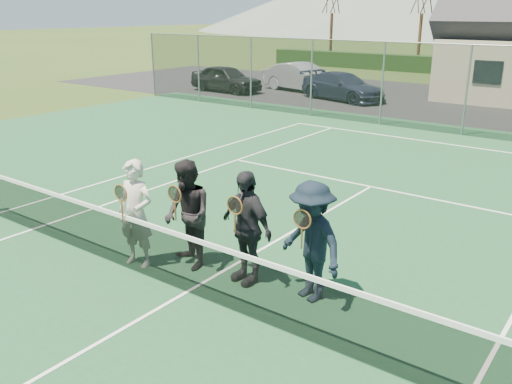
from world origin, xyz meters
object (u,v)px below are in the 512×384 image
car_b (302,77)px  car_a (226,79)px  player_b (188,215)px  player_a (136,214)px  tennis_net (186,261)px  player_c (246,227)px  car_c (343,86)px  player_d (311,241)px

car_b → car_a: bearing=141.1°
player_b → car_a: bearing=127.9°
car_b → player_a: player_a is taller
tennis_net → player_c: player_c is taller
car_b → car_c: size_ratio=1.00×
car_a → tennis_net: (13.11, -16.79, -0.14)m
car_c → player_c: 18.64m
player_b → player_d: 2.18m
car_a → car_c: bearing=-77.3°
tennis_net → car_c: bearing=111.1°
car_c → player_c: size_ratio=2.44×
car_a → player_d: size_ratio=2.22×
car_a → car_c: (6.18, 1.17, -0.04)m
car_a → car_b: bearing=-48.0°
tennis_net → player_c: bearing=60.8°
car_b → tennis_net: bearing=-141.4°
car_a → player_b: player_b is taller
car_b → player_a: bearing=-144.3°
car_a → player_c: player_c is taller
car_a → car_b: 3.96m
tennis_net → player_b: size_ratio=6.49×
car_b → tennis_net: size_ratio=0.38×
tennis_net → player_d: size_ratio=6.49×
player_b → player_c: bearing=8.2°
car_c → player_d: player_d is taller
player_a → player_c: 1.89m
car_c → tennis_net: bearing=-144.5°
car_c → player_c: (7.40, -17.11, 0.28)m
car_b → player_d: player_d is taller
car_c → player_d: (8.48, -16.98, 0.28)m
car_b → player_a: 21.02m
car_a → car_b: (3.03, 2.54, 0.04)m
tennis_net → player_c: (0.48, 0.85, 0.38)m
car_c → player_d: bearing=-139.0°
player_c → tennis_net: bearing=-119.2°
player_a → player_b: 0.85m
car_b → tennis_net: (10.08, -19.33, -0.18)m
car_a → player_b: (12.51, -16.09, 0.24)m
tennis_net → player_a: size_ratio=6.49×
player_a → player_b: bearing=33.5°
player_c → car_c: bearing=113.4°
car_c → tennis_net: 19.25m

